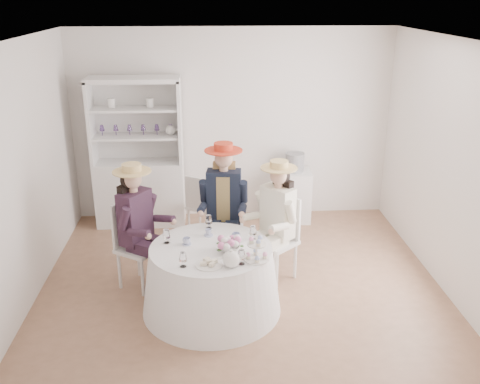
{
  "coord_description": "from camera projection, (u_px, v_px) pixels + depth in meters",
  "views": [
    {
      "loc": [
        -0.33,
        -5.43,
        3.14
      ],
      "look_at": [
        0.0,
        0.1,
        1.05
      ],
      "focal_mm": 40.0,
      "sensor_mm": 36.0,
      "label": 1
    }
  ],
  "objects": [
    {
      "name": "guest_right",
      "position": [
        276.0,
        215.0,
        5.95
      ],
      "size": [
        0.61,
        0.6,
        1.42
      ],
      "rotation": [
        0.0,
        0.0,
        -0.84
      ],
      "color": "silver",
      "rests_on": "ground"
    },
    {
      "name": "wall_right",
      "position": [
        446.0,
        165.0,
        5.84
      ],
      "size": [
        0.0,
        4.5,
        4.5
      ],
      "primitive_type": "plane",
      "rotation": [
        1.57,
        0.0,
        -1.57
      ],
      "color": "silver",
      "rests_on": "ground"
    },
    {
      "name": "guest_left",
      "position": [
        137.0,
        220.0,
        5.79
      ],
      "size": [
        0.62,
        0.58,
        1.44
      ],
      "rotation": [
        0.0,
        0.0,
        0.99
      ],
      "color": "silver",
      "rests_on": "ground"
    },
    {
      "name": "flower_arrangement",
      "position": [
        229.0,
        243.0,
        5.27
      ],
      "size": [
        0.2,
        0.19,
        0.07
      ],
      "rotation": [
        0.0,
        0.0,
        -0.12
      ],
      "color": "pink",
      "rests_on": "tea_table"
    },
    {
      "name": "teacup_b",
      "position": [
        208.0,
        233.0,
        5.63
      ],
      "size": [
        0.08,
        0.08,
        0.06
      ],
      "primitive_type": "imported",
      "rotation": [
        0.0,
        0.0,
        0.22
      ],
      "color": "white",
      "rests_on": "tea_table"
    },
    {
      "name": "hutch",
      "position": [
        140.0,
        173.0,
        7.49
      ],
      "size": [
        1.3,
        0.65,
        2.08
      ],
      "rotation": [
        0.0,
        0.0,
        0.16
      ],
      "color": "silver",
      "rests_on": "ground"
    },
    {
      "name": "ceiling",
      "position": [
        241.0,
        39.0,
        5.24
      ],
      "size": [
        4.5,
        4.5,
        0.0
      ],
      "primitive_type": "plane",
      "rotation": [
        3.14,
        0.0,
        0.0
      ],
      "color": "white",
      "rests_on": "wall_back"
    },
    {
      "name": "wall_left",
      "position": [
        26.0,
        173.0,
        5.59
      ],
      "size": [
        0.0,
        4.5,
        4.5
      ],
      "primitive_type": "plane",
      "rotation": [
        1.57,
        0.0,
        1.57
      ],
      "color": "silver",
      "rests_on": "ground"
    },
    {
      "name": "teacup_c",
      "position": [
        236.0,
        237.0,
        5.53
      ],
      "size": [
        0.12,
        0.12,
        0.07
      ],
      "primitive_type": "imported",
      "rotation": [
        0.0,
        0.0,
        0.41
      ],
      "color": "white",
      "rests_on": "tea_table"
    },
    {
      "name": "teacup_a",
      "position": [
        187.0,
        242.0,
        5.44
      ],
      "size": [
        0.1,
        0.1,
        0.07
      ],
      "primitive_type": "imported",
      "rotation": [
        0.0,
        0.0,
        -0.31
      ],
      "color": "white",
      "rests_on": "tea_table"
    },
    {
      "name": "ground",
      "position": [
        241.0,
        280.0,
        6.2
      ],
      "size": [
        4.5,
        4.5,
        0.0
      ],
      "primitive_type": "plane",
      "color": "brown",
      "rests_on": "ground"
    },
    {
      "name": "table_teapot",
      "position": [
        232.0,
        259.0,
        4.99
      ],
      "size": [
        0.24,
        0.17,
        0.18
      ],
      "rotation": [
        0.0,
        0.0,
        0.08
      ],
      "color": "white",
      "rests_on": "tea_table"
    },
    {
      "name": "wall_front",
      "position": [
        257.0,
        255.0,
        3.85
      ],
      "size": [
        4.5,
        0.0,
        4.5
      ],
      "primitive_type": "plane",
      "rotation": [
        -1.57,
        0.0,
        0.0
      ],
      "color": "silver",
      "rests_on": "ground"
    },
    {
      "name": "spare_chair",
      "position": [
        200.0,
        203.0,
        7.18
      ],
      "size": [
        0.49,
        0.49,
        0.86
      ],
      "rotation": [
        0.0,
        0.0,
        2.6
      ],
      "color": "silver",
      "rests_on": "ground"
    },
    {
      "name": "hatbox",
      "position": [
        295.0,
        162.0,
        7.55
      ],
      "size": [
        0.26,
        0.26,
        0.26
      ],
      "primitive_type": "cylinder",
      "rotation": [
        0.0,
        0.0,
        -0.0
      ],
      "color": "black",
      "rests_on": "side_table"
    },
    {
      "name": "side_table",
      "position": [
        294.0,
        195.0,
        7.73
      ],
      "size": [
        0.5,
        0.5,
        0.74
      ],
      "primitive_type": "cube",
      "rotation": [
        0.0,
        0.0,
        -0.06
      ],
      "color": "silver",
      "rests_on": "ground"
    },
    {
      "name": "cupcake_stand",
      "position": [
        257.0,
        252.0,
        5.11
      ],
      "size": [
        0.24,
        0.24,
        0.23
      ],
      "rotation": [
        0.0,
        0.0,
        0.03
      ],
      "color": "white",
      "rests_on": "tea_table"
    },
    {
      "name": "flower_bowl",
      "position": [
        230.0,
        248.0,
        5.31
      ],
      "size": [
        0.22,
        0.22,
        0.05
      ],
      "primitive_type": "imported",
      "rotation": [
        0.0,
        0.0,
        -0.03
      ],
      "color": "white",
      "rests_on": "tea_table"
    },
    {
      "name": "sandwich_plate",
      "position": [
        209.0,
        264.0,
        5.03
      ],
      "size": [
        0.26,
        0.26,
        0.06
      ],
      "rotation": [
        0.0,
        0.0,
        0.15
      ],
      "color": "white",
      "rests_on": "tea_table"
    },
    {
      "name": "stemware_set",
      "position": [
        211.0,
        241.0,
        5.36
      ],
      "size": [
        0.97,
        0.94,
        0.15
      ],
      "color": "white",
      "rests_on": "tea_table"
    },
    {
      "name": "guest_mid",
      "position": [
        224.0,
        199.0,
        6.22
      ],
      "size": [
        0.57,
        0.59,
        1.54
      ],
      "rotation": [
        0.0,
        0.0,
        -0.11
      ],
      "color": "silver",
      "rests_on": "ground"
    },
    {
      "name": "tea_table",
      "position": [
        211.0,
        279.0,
        5.51
      ],
      "size": [
        1.44,
        1.44,
        0.71
      ],
      "rotation": [
        0.0,
        0.0,
        0.06
      ],
      "color": "white",
      "rests_on": "ground"
    },
    {
      "name": "wall_back",
      "position": [
        232.0,
        125.0,
        7.59
      ],
      "size": [
        4.5,
        0.0,
        4.5
      ],
      "primitive_type": "plane",
      "rotation": [
        1.57,
        0.0,
        0.0
      ],
      "color": "silver",
      "rests_on": "ground"
    }
  ]
}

